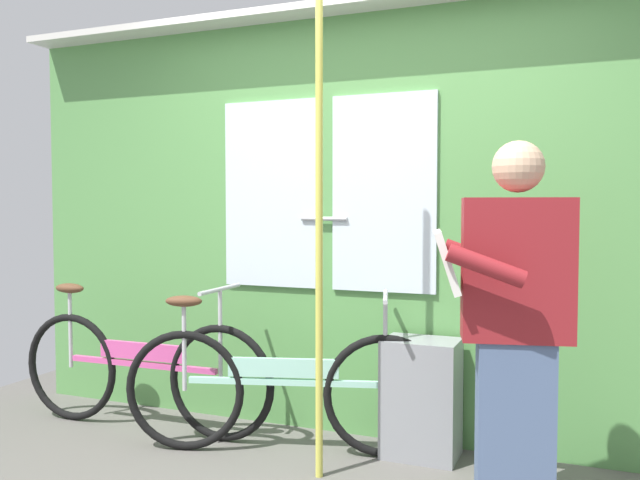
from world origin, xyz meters
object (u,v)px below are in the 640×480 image
object	(u,v)px
trash_bin_by_wall	(421,398)
handrail_pole	(319,231)
passenger_reading_newspaper	(513,325)
bicycle_leaning_behind	(141,370)
bicycle_near_door	(281,388)

from	to	relation	value
trash_bin_by_wall	handrail_pole	bearing A→B (deg)	-131.24
passenger_reading_newspaper	trash_bin_by_wall	distance (m)	0.96
bicycle_leaning_behind	handrail_pole	xyz separation A→B (m)	(1.23, -0.24, 0.84)
bicycle_near_door	trash_bin_by_wall	xyz separation A→B (m)	(0.70, 0.25, -0.04)
bicycle_leaning_behind	passenger_reading_newspaper	bearing A→B (deg)	-12.01
bicycle_leaning_behind	bicycle_near_door	bearing A→B (deg)	-3.62
bicycle_near_door	passenger_reading_newspaper	bearing A→B (deg)	-33.00
bicycle_near_door	handrail_pole	size ratio (longest dim) A/B	0.70
trash_bin_by_wall	bicycle_leaning_behind	bearing A→B (deg)	-172.49
bicycle_near_door	trash_bin_by_wall	world-z (taller)	bicycle_near_door
bicycle_near_door	trash_bin_by_wall	bearing A→B (deg)	3.01
bicycle_leaning_behind	passenger_reading_newspaper	world-z (taller)	passenger_reading_newspaper
bicycle_near_door	passenger_reading_newspaper	xyz separation A→B (m)	(1.22, -0.36, 0.48)
bicycle_near_door	handrail_pole	xyz separation A→B (m)	(0.30, -0.20, 0.85)
handrail_pole	bicycle_leaning_behind	bearing A→B (deg)	169.14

